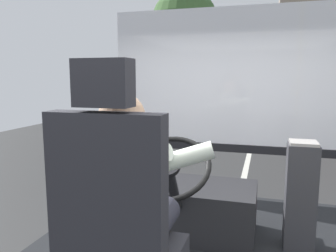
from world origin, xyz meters
TOP-DOWN VIEW (x-y plane):
  - ground at (0.00, 8.80)m, footprint 18.00×44.00m
  - driver_seat at (-0.23, -0.62)m, footprint 0.48×0.48m
  - bus_driver at (-0.23, -0.51)m, footprint 0.74×0.53m
  - steering_console at (-0.23, 0.62)m, footprint 1.10×1.04m
  - fare_box at (0.62, 0.62)m, footprint 0.21×0.22m
  - windshield_panel at (0.00, 1.62)m, footprint 2.50×0.08m
  - street_tree at (-2.95, 11.73)m, footprint 2.72×2.72m
  - parked_car_blue at (4.70, 22.74)m, footprint 1.81×4.25m

SIDE VIEW (x-z plane):
  - ground at x=0.00m, z-range -0.05..0.00m
  - parked_car_blue at x=4.70m, z-range 0.02..1.31m
  - steering_console at x=-0.23m, z-range 0.57..1.41m
  - fare_box at x=0.62m, z-range 0.76..1.56m
  - driver_seat at x=-0.23m, z-range 0.67..1.98m
  - bus_driver at x=-0.23m, z-range 1.13..1.85m
  - windshield_panel at x=0.00m, z-range 1.07..2.55m
  - street_tree at x=-2.95m, z-range 1.37..6.91m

